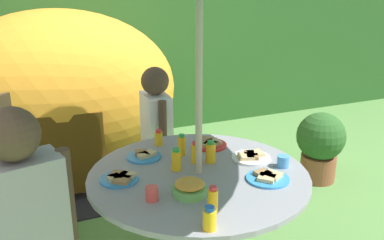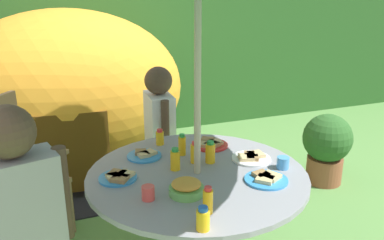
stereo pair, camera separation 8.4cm
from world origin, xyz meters
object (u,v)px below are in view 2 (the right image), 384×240
at_px(plate_near_right, 210,144).
at_px(plate_back_edge, 144,155).
at_px(child_in_grey_shirt, 20,211).
at_px(plate_far_left, 251,157).
at_px(juice_bottle_near_left, 160,137).
at_px(garden_table, 197,206).
at_px(juice_bottle_far_right, 208,201).
at_px(cup_near, 283,163).
at_px(wooden_chair, 6,170).
at_px(snack_bowl, 186,188).
at_px(juice_bottle_spot_b, 210,153).
at_px(dome_tent, 68,91).
at_px(potted_plant, 327,145).
at_px(plate_mid_left, 266,179).
at_px(juice_bottle_center_front, 182,145).
at_px(juice_bottle_spot_a, 203,219).
at_px(juice_bottle_center_back, 175,160).
at_px(child_in_white_shirt, 159,124).
at_px(plate_mid_right, 118,177).
at_px(cup_far, 148,193).
at_px(juice_bottle_front_edge, 195,153).

xyz_separation_m(plate_near_right, plate_back_edge, (-0.43, -0.02, -0.00)).
bearing_deg(plate_back_edge, child_in_grey_shirt, -141.85).
xyz_separation_m(plate_far_left, juice_bottle_near_left, (-0.43, 0.42, 0.03)).
distance_m(garden_table, juice_bottle_far_right, 0.49).
height_order(plate_near_right, juice_bottle_near_left, juice_bottle_near_left).
bearing_deg(cup_near, wooden_chair, 147.04).
distance_m(child_in_grey_shirt, snack_bowl, 0.76).
xyz_separation_m(child_in_grey_shirt, juice_bottle_spot_b, (1.01, 0.32, -0.01)).
bearing_deg(cup_near, dome_tent, 113.62).
bearing_deg(potted_plant, snack_bowl, -148.15).
height_order(plate_far_left, plate_mid_left, same).
relative_size(plate_near_right, juice_bottle_center_front, 1.67).
distance_m(plate_back_edge, juice_bottle_spot_a, 0.83).
bearing_deg(juice_bottle_near_left, plate_far_left, -43.84).
bearing_deg(juice_bottle_center_back, juice_bottle_spot_a, -97.38).
height_order(wooden_chair, dome_tent, dome_tent).
xyz_separation_m(child_in_white_shirt, juice_bottle_center_front, (-0.03, -0.60, 0.06)).
bearing_deg(juice_bottle_center_back, child_in_grey_shirt, -159.37).
bearing_deg(garden_table, child_in_white_shirt, 87.31).
distance_m(plate_mid_right, plate_near_right, 0.69).
xyz_separation_m(dome_tent, snack_bowl, (0.37, -2.31, 0.04)).
bearing_deg(snack_bowl, plate_near_right, 56.28).
bearing_deg(wooden_chair, juice_bottle_near_left, -72.06).
relative_size(child_in_grey_shirt, cup_near, 18.77).
bearing_deg(plate_near_right, juice_bottle_spot_a, -115.09).
xyz_separation_m(potted_plant, cup_far, (-1.91, -1.05, 0.43)).
xyz_separation_m(juice_bottle_far_right, juice_bottle_center_front, (0.11, 0.66, 0.00)).
distance_m(juice_bottle_center_back, juice_bottle_spot_b, 0.22).
distance_m(potted_plant, plate_back_edge, 1.93).
bearing_deg(juice_bottle_spot_b, plate_near_right, 66.64).
relative_size(potted_plant, juice_bottle_front_edge, 4.99).
bearing_deg(plate_mid_left, dome_tent, 109.16).
bearing_deg(potted_plant, juice_bottle_spot_a, -141.93).
height_order(plate_mid_left, cup_near, cup_near).
height_order(juice_bottle_near_left, juice_bottle_center_back, juice_bottle_center_back).
distance_m(plate_far_left, plate_mid_right, 0.78).
distance_m(wooden_chair, plate_near_right, 1.36).
height_order(dome_tent, juice_bottle_near_left, dome_tent).
relative_size(child_in_white_shirt, juice_bottle_far_right, 9.06).
height_order(child_in_white_shirt, juice_bottle_spot_a, child_in_white_shirt).
bearing_deg(juice_bottle_far_right, juice_bottle_near_left, 87.80).
relative_size(snack_bowl, plate_near_right, 0.78).
bearing_deg(dome_tent, juice_bottle_far_right, -75.86).
xyz_separation_m(plate_far_left, plate_mid_left, (-0.06, -0.27, -0.00)).
xyz_separation_m(plate_back_edge, juice_bottle_near_left, (0.14, 0.15, 0.04)).
relative_size(plate_near_right, cup_far, 3.16).
bearing_deg(plate_near_right, juice_bottle_center_back, -141.94).
bearing_deg(juice_bottle_spot_a, juice_bottle_near_left, 83.95).
distance_m(dome_tent, juice_bottle_spot_a, 2.64).
xyz_separation_m(child_in_grey_shirt, plate_far_left, (1.25, 0.27, -0.06)).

